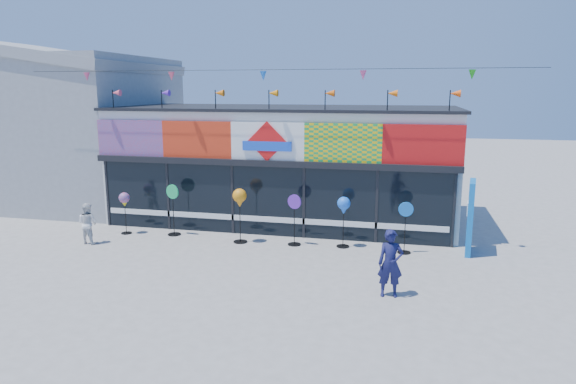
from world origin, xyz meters
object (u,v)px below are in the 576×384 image
(spinner_1, at_px, (173,208))
(spinner_4, at_px, (344,207))
(spinner_2, at_px, (240,200))
(adult_man, at_px, (390,263))
(blue_sign, at_px, (470,217))
(spinner_5, at_px, (405,226))
(spinner_0, at_px, (124,201))
(child, at_px, (88,223))
(spinner_3, at_px, (294,218))

(spinner_1, bearing_deg, spinner_4, -0.71)
(spinner_2, distance_m, adult_man, 5.78)
(blue_sign, distance_m, spinner_5, 1.91)
(spinner_0, xyz_separation_m, spinner_5, (9.04, -0.05, -0.31))
(blue_sign, xyz_separation_m, child, (-11.45, -1.65, -0.44))
(spinner_1, xyz_separation_m, child, (-2.19, -1.46, -0.25))
(spinner_4, xyz_separation_m, child, (-7.79, -1.39, -0.61))
(spinner_0, bearing_deg, spinner_3, 0.10)
(adult_man, bearing_deg, spinner_3, 123.99)
(blue_sign, relative_size, spinner_1, 1.27)
(spinner_2, bearing_deg, spinner_3, 3.68)
(blue_sign, height_order, spinner_5, blue_sign)
(spinner_0, height_order, spinner_1, spinner_1)
(spinner_2, height_order, child, spinner_2)
(spinner_2, relative_size, spinner_4, 1.10)
(spinner_0, bearing_deg, adult_man, -21.25)
(blue_sign, xyz_separation_m, spinner_0, (-10.88, -0.40, 0.04))
(spinner_4, distance_m, spinner_5, 1.89)
(spinner_4, distance_m, child, 7.93)
(spinner_3, xyz_separation_m, child, (-6.30, -1.26, -0.20))
(spinner_3, distance_m, spinner_5, 3.32)
(spinner_5, bearing_deg, spinner_0, 179.68)
(spinner_0, bearing_deg, child, -114.54)
(spinner_3, height_order, adult_man, same)
(adult_man, xyz_separation_m, child, (-9.29, 2.15, -0.15))
(spinner_0, distance_m, spinner_3, 5.73)
(spinner_2, bearing_deg, spinner_4, 4.30)
(blue_sign, relative_size, adult_man, 1.35)
(blue_sign, height_order, child, blue_sign)
(spinner_1, relative_size, child, 1.32)
(spinner_2, xyz_separation_m, adult_man, (4.71, -3.29, -0.58))
(spinner_4, relative_size, child, 1.22)
(spinner_1, relative_size, adult_man, 1.06)
(adult_man, bearing_deg, spinner_5, 77.18)
(spinner_3, relative_size, adult_man, 1.00)
(spinner_2, height_order, spinner_3, spinner_2)
(spinner_0, distance_m, spinner_1, 1.65)
(spinner_2, bearing_deg, adult_man, -34.96)
(child, bearing_deg, spinner_1, -139.06)
(blue_sign, relative_size, spinner_4, 1.37)
(spinner_0, bearing_deg, spinner_4, 1.11)
(spinner_0, distance_m, spinner_5, 9.05)
(spinner_3, bearing_deg, spinner_2, -176.32)
(spinner_5, height_order, child, spinner_5)
(spinner_3, relative_size, child, 1.24)
(spinner_0, xyz_separation_m, child, (-0.57, -1.25, -0.48))
(spinner_3, bearing_deg, spinner_4, 5.01)
(spinner_5, bearing_deg, spinner_1, 177.99)
(spinner_2, bearing_deg, spinner_5, 0.57)
(spinner_2, height_order, spinner_5, spinner_2)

